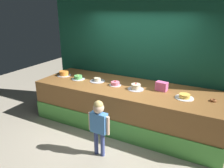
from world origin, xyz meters
TOP-DOWN VIEW (x-y plane):
  - ground_plane at (0.00, 0.00)m, footprint 12.00×12.00m
  - stage_platform at (0.00, 0.67)m, footprint 4.10×1.36m
  - curtain_backdrop at (0.00, 1.44)m, footprint 4.80×0.08m
  - child_figure at (0.03, -0.57)m, footprint 0.42×0.19m
  - pink_box at (0.75, 0.80)m, footprint 0.25×0.18m
  - donut at (1.74, 0.69)m, footprint 0.12×0.12m
  - cake_far_left at (-1.74, 0.68)m, footprint 0.35×0.35m
  - cake_left at (-1.24, 0.61)m, footprint 0.32×0.32m
  - cake_center_left at (-0.75, 0.68)m, footprint 0.35×0.35m
  - cake_center_right at (-0.25, 0.63)m, footprint 0.27×0.27m
  - cake_right at (0.25, 0.60)m, footprint 0.34×0.34m
  - cake_far_right at (1.24, 0.59)m, footprint 0.35×0.35m

SIDE VIEW (x-z plane):
  - ground_plane at x=0.00m, z-range 0.00..0.00m
  - stage_platform at x=0.00m, z-range 0.00..0.92m
  - child_figure at x=0.03m, z-range 0.16..1.24m
  - donut at x=1.74m, z-range 0.92..0.96m
  - cake_center_left at x=-0.75m, z-range 0.91..0.99m
  - cake_far_right at x=1.24m, z-range 0.91..1.00m
  - cake_center_right at x=-0.25m, z-range 0.90..1.01m
  - cake_left at x=-1.24m, z-range 0.89..1.03m
  - cake_right at x=0.25m, z-range 0.90..1.05m
  - cake_far_left at x=-1.74m, z-range 0.92..1.03m
  - pink_box at x=0.75m, z-range 0.92..1.11m
  - curtain_backdrop at x=0.00m, z-range 0.00..3.10m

